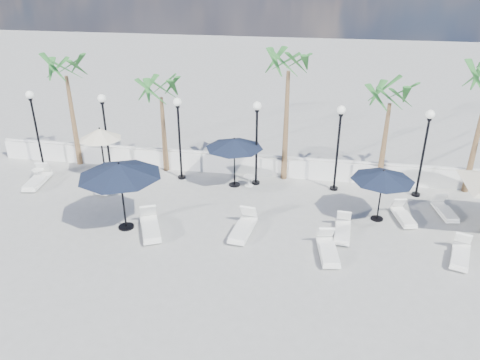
% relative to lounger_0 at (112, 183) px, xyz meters
% --- Properties ---
extents(ground, '(100.00, 100.00, 0.00)m').
position_rel_lounger_0_xyz_m(ground, '(6.25, -4.96, -0.24)').
color(ground, gray).
rests_on(ground, ground).
extents(balustrade, '(26.00, 0.30, 1.01)m').
position_rel_lounger_0_xyz_m(balustrade, '(6.25, 2.54, 0.23)').
color(balustrade, silver).
rests_on(balustrade, ground).
extents(lamppost_0, '(0.36, 0.36, 3.84)m').
position_rel_lounger_0_xyz_m(lamppost_0, '(-4.25, 1.54, 2.26)').
color(lamppost_0, black).
rests_on(lamppost_0, ground).
extents(lamppost_1, '(0.36, 0.36, 3.84)m').
position_rel_lounger_0_xyz_m(lamppost_1, '(-0.75, 1.54, 2.26)').
color(lamppost_1, black).
rests_on(lamppost_1, ground).
extents(lamppost_2, '(0.36, 0.36, 3.84)m').
position_rel_lounger_0_xyz_m(lamppost_2, '(2.75, 1.54, 2.26)').
color(lamppost_2, black).
rests_on(lamppost_2, ground).
extents(lamppost_3, '(0.36, 0.36, 3.84)m').
position_rel_lounger_0_xyz_m(lamppost_3, '(6.25, 1.54, 2.26)').
color(lamppost_3, black).
rests_on(lamppost_3, ground).
extents(lamppost_4, '(0.36, 0.36, 3.84)m').
position_rel_lounger_0_xyz_m(lamppost_4, '(9.75, 1.54, 2.26)').
color(lamppost_4, black).
rests_on(lamppost_4, ground).
extents(lamppost_5, '(0.36, 0.36, 3.84)m').
position_rel_lounger_0_xyz_m(lamppost_5, '(13.25, 1.54, 2.26)').
color(lamppost_5, black).
rests_on(lamppost_5, ground).
extents(palm_0, '(2.60, 2.60, 5.50)m').
position_rel_lounger_0_xyz_m(palm_0, '(-2.75, 2.34, 4.30)').
color(palm_0, brown).
rests_on(palm_0, ground).
extents(palm_1, '(2.60, 2.60, 4.70)m').
position_rel_lounger_0_xyz_m(palm_1, '(1.75, 2.34, 3.52)').
color(palm_1, brown).
rests_on(palm_1, ground).
extents(palm_2, '(2.60, 2.60, 6.10)m').
position_rel_lounger_0_xyz_m(palm_2, '(7.45, 2.34, 4.88)').
color(palm_2, brown).
rests_on(palm_2, ground).
extents(palm_3, '(2.60, 2.60, 4.90)m').
position_rel_lounger_0_xyz_m(palm_3, '(11.75, 2.34, 3.71)').
color(palm_3, brown).
rests_on(palm_3, ground).
extents(lounger_0, '(0.86, 1.94, 0.70)m').
position_rel_lounger_0_xyz_m(lounger_0, '(0.00, 0.00, 0.00)').
color(lounger_0, white).
rests_on(lounger_0, ground).
extents(lounger_1, '(0.88, 2.02, 0.73)m').
position_rel_lounger_0_xyz_m(lounger_1, '(-3.48, -0.23, 0.01)').
color(lounger_1, white).
rests_on(lounger_1, ground).
extents(lounger_2, '(1.39, 2.06, 0.74)m').
position_rel_lounger_0_xyz_m(lounger_2, '(2.94, -3.30, 0.01)').
color(lounger_2, white).
rests_on(lounger_2, ground).
extents(lounger_3, '(0.87, 2.03, 0.74)m').
position_rel_lounger_0_xyz_m(lounger_3, '(6.37, -2.77, 0.01)').
color(lounger_3, white).
rests_on(lounger_3, ground).
extents(lounger_4, '(0.86, 1.91, 0.69)m').
position_rel_lounger_0_xyz_m(lounger_4, '(9.49, -3.69, -0.00)').
color(lounger_4, white).
rests_on(lounger_4, ground).
extents(lounger_5, '(0.69, 1.77, 0.65)m').
position_rel_lounger_0_xyz_m(lounger_5, '(10.02, -2.28, -0.02)').
color(lounger_5, white).
rests_on(lounger_5, ground).
extents(lounger_6, '(0.81, 1.69, 0.61)m').
position_rel_lounger_0_xyz_m(lounger_6, '(14.09, -0.05, -0.03)').
color(lounger_6, white).
rests_on(lounger_6, ground).
extents(lounger_7, '(0.87, 1.70, 0.61)m').
position_rel_lounger_0_xyz_m(lounger_7, '(12.40, -0.75, -0.03)').
color(lounger_7, white).
rests_on(lounger_7, ground).
extents(lounger_8, '(1.05, 1.84, 0.66)m').
position_rel_lounger_0_xyz_m(lounger_8, '(13.93, -3.18, -0.02)').
color(lounger_8, white).
rests_on(lounger_8, ground).
extents(side_table_0, '(0.53, 0.53, 0.52)m').
position_rel_lounger_0_xyz_m(side_table_0, '(-3.73, 0.27, 0.08)').
color(side_table_0, white).
rests_on(side_table_0, ground).
extents(side_table_1, '(0.50, 0.50, 0.49)m').
position_rel_lounger_0_xyz_m(side_table_1, '(5.97, 1.24, 0.06)').
color(side_table_1, white).
rests_on(side_table_1, ground).
extents(parasol_navy_left, '(3.08, 3.08, 2.72)m').
position_rel_lounger_0_xyz_m(parasol_navy_left, '(1.89, -3.10, 2.16)').
color(parasol_navy_left, black).
rests_on(parasol_navy_left, ground).
extents(parasol_navy_mid, '(2.56, 2.56, 2.29)m').
position_rel_lounger_0_xyz_m(parasol_navy_mid, '(5.32, 1.20, 1.78)').
color(parasol_navy_mid, black).
rests_on(parasol_navy_mid, ground).
extents(parasol_navy_right, '(2.40, 2.40, 2.15)m').
position_rel_lounger_0_xyz_m(parasol_navy_right, '(11.40, -0.85, 1.65)').
color(parasol_navy_right, black).
rests_on(parasol_navy_right, ground).
extents(parasol_cream_small, '(1.95, 1.95, 2.39)m').
position_rel_lounger_0_xyz_m(parasol_cream_small, '(-0.90, 1.24, 1.81)').
color(parasol_cream_small, black).
rests_on(parasol_cream_small, ground).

